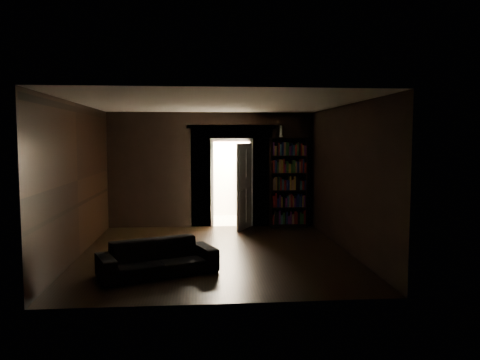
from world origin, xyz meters
name	(u,v)px	position (x,y,z in m)	size (l,w,h in m)	color
ground	(215,253)	(0.00, 0.00, 0.00)	(5.50, 5.50, 0.00)	black
room_walls	(213,162)	(-0.01, 1.07, 1.68)	(5.02, 5.61, 2.84)	black
kitchen_alcove	(229,174)	(0.50, 3.87, 1.21)	(2.20, 1.80, 2.60)	beige
sofa	(158,252)	(-0.96, -1.30, 0.35)	(1.84, 0.80, 0.71)	black
bookshelf	(288,182)	(1.86, 2.55, 1.10)	(0.90, 0.32, 2.20)	black
refrigerator	(250,187)	(1.10, 4.03, 0.82)	(0.74, 0.68, 1.65)	white
door	(244,186)	(0.77, 2.35, 1.02)	(0.85, 0.05, 2.05)	white
figurine	(281,131)	(1.68, 2.53, 2.34)	(0.09, 0.09, 0.28)	white
bottles	(252,153)	(1.13, 4.00, 1.76)	(0.57, 0.07, 0.23)	black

